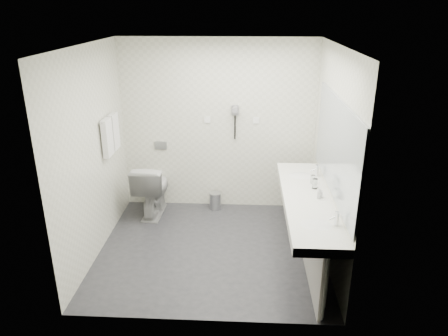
{
  "coord_description": "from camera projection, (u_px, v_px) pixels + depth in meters",
  "views": [
    {
      "loc": [
        0.4,
        -4.61,
        2.9
      ],
      "look_at": [
        0.15,
        0.15,
        1.05
      ],
      "focal_mm": 33.88,
      "sensor_mm": 36.0,
      "label": 1
    }
  ],
  "objects": [
    {
      "name": "soap_bottle_a",
      "position": [
        320.0,
        193.0,
        4.8
      ],
      "size": [
        0.05,
        0.05,
        0.11
      ],
      "primitive_type": "imported",
      "rotation": [
        0.0,
        0.0,
        0.01
      ],
      "color": "beige",
      "rests_on": "vanity_counter"
    },
    {
      "name": "glass_right",
      "position": [
        313.0,
        179.0,
        5.16
      ],
      "size": [
        0.08,
        0.08,
        0.11
      ],
      "primitive_type": "cylinder",
      "rotation": [
        0.0,
        0.0,
        -0.42
      ],
      "color": "silver",
      "rests_on": "vanity_counter"
    },
    {
      "name": "vanity_panel",
      "position": [
        307.0,
        233.0,
        4.99
      ],
      "size": [
        0.03,
        2.15,
        0.75
      ],
      "primitive_type": "cube",
      "color": "gray",
      "rests_on": "floor"
    },
    {
      "name": "faucet_far",
      "position": [
        317.0,
        170.0,
        5.39
      ],
      "size": [
        0.04,
        0.04,
        0.15
      ],
      "primitive_type": "cylinder",
      "color": "silver",
      "rests_on": "vanity_counter"
    },
    {
      "name": "floor",
      "position": [
        212.0,
        249.0,
        5.37
      ],
      "size": [
        2.8,
        2.8,
        0.0
      ],
      "primitive_type": "plane",
      "color": "#2B2A2F",
      "rests_on": "ground"
    },
    {
      "name": "ceiling",
      "position": [
        209.0,
        45.0,
        4.46
      ],
      "size": [
        2.8,
        2.8,
        0.0
      ],
      "primitive_type": "plane",
      "rotation": [
        3.14,
        0.0,
        0.0
      ],
      "color": "white",
      "rests_on": "wall_back"
    },
    {
      "name": "towel_near",
      "position": [
        107.0,
        138.0,
        5.33
      ],
      "size": [
        0.07,
        0.24,
        0.48
      ],
      "primitive_type": "cube",
      "color": "white",
      "rests_on": "towel_rail"
    },
    {
      "name": "switch_plate_b",
      "position": [
        256.0,
        120.0,
        6.05
      ],
      "size": [
        0.09,
        0.02,
        0.09
      ],
      "primitive_type": "cube",
      "color": "white",
      "rests_on": "wall_back"
    },
    {
      "name": "wall_back",
      "position": [
        218.0,
        126.0,
        6.12
      ],
      "size": [
        2.8,
        0.0,
        2.8
      ],
      "primitive_type": "plane",
      "rotation": [
        1.57,
        0.0,
        0.0
      ],
      "color": "silver",
      "rests_on": "floor"
    },
    {
      "name": "bin_lid",
      "position": [
        215.0,
        193.0,
        6.33
      ],
      "size": [
        0.18,
        0.18,
        0.02
      ],
      "primitive_type": "cylinder",
      "color": "#B2B5BA",
      "rests_on": "pedal_bin"
    },
    {
      "name": "vanity_post_far",
      "position": [
        299.0,
        196.0,
        5.95
      ],
      "size": [
        0.06,
        0.06,
        0.75
      ],
      "primitive_type": "cylinder",
      "color": "silver",
      "rests_on": "floor"
    },
    {
      "name": "toilet",
      "position": [
        152.0,
        189.0,
        6.15
      ],
      "size": [
        0.48,
        0.8,
        0.79
      ],
      "primitive_type": "imported",
      "rotation": [
        0.0,
        0.0,
        3.09
      ],
      "color": "white",
      "rests_on": "floor"
    },
    {
      "name": "wall_right",
      "position": [
        332.0,
        159.0,
        4.85
      ],
      "size": [
        0.0,
        2.6,
        2.6
      ],
      "primitive_type": "plane",
      "rotation": [
        1.57,
        0.0,
        -1.57
      ],
      "color": "silver",
      "rests_on": "floor"
    },
    {
      "name": "glass_left",
      "position": [
        315.0,
        184.0,
        5.02
      ],
      "size": [
        0.07,
        0.07,
        0.12
      ],
      "primitive_type": "cylinder",
      "rotation": [
        0.0,
        0.0,
        0.06
      ],
      "color": "silver",
      "rests_on": "vanity_counter"
    },
    {
      "name": "dryer_cradle",
      "position": [
        235.0,
        110.0,
        5.99
      ],
      "size": [
        0.1,
        0.04,
        0.14
      ],
      "primitive_type": "cube",
      "color": "gray",
      "rests_on": "wall_back"
    },
    {
      "name": "basin_near",
      "position": [
        316.0,
        226.0,
        4.22
      ],
      "size": [
        0.4,
        0.31,
        0.05
      ],
      "primitive_type": "ellipsoid",
      "color": "white",
      "rests_on": "vanity_counter"
    },
    {
      "name": "flush_plate",
      "position": [
        161.0,
        145.0,
        6.26
      ],
      "size": [
        0.18,
        0.02,
        0.12
      ],
      "primitive_type": "cube",
      "color": "#B2B5BA",
      "rests_on": "wall_back"
    },
    {
      "name": "dryer_barrel",
      "position": [
        235.0,
        109.0,
        5.92
      ],
      "size": [
        0.08,
        0.14,
        0.08
      ],
      "primitive_type": "cylinder",
      "rotation": [
        1.57,
        0.0,
        0.0
      ],
      "color": "gray",
      "rests_on": "dryer_cradle"
    },
    {
      "name": "vanity_counter",
      "position": [
        307.0,
        201.0,
        4.84
      ],
      "size": [
        0.55,
        2.2,
        0.1
      ],
      "primitive_type": "cube",
      "color": "white",
      "rests_on": "floor"
    },
    {
      "name": "dryer_cord",
      "position": [
        235.0,
        127.0,
        6.07
      ],
      "size": [
        0.02,
        0.02,
        0.35
      ],
      "primitive_type": "cylinder",
      "color": "black",
      "rests_on": "dryer_cradle"
    },
    {
      "name": "faucet_near",
      "position": [
        337.0,
        218.0,
        4.18
      ],
      "size": [
        0.04,
        0.04,
        0.15
      ],
      "primitive_type": "cylinder",
      "color": "silver",
      "rests_on": "vanity_counter"
    },
    {
      "name": "mirror",
      "position": [
        336.0,
        147.0,
        4.59
      ],
      "size": [
        0.02,
        2.2,
        1.05
      ],
      "primitive_type": "cube",
      "color": "#B2BCC6",
      "rests_on": "wall_right"
    },
    {
      "name": "basin_far",
      "position": [
        301.0,
        177.0,
        5.43
      ],
      "size": [
        0.4,
        0.31,
        0.05
      ],
      "primitive_type": "ellipsoid",
      "color": "white",
      "rests_on": "vanity_counter"
    },
    {
      "name": "vanity_post_near",
      "position": [
        324.0,
        289.0,
        4.02
      ],
      "size": [
        0.06,
        0.06,
        0.75
      ],
      "primitive_type": "cylinder",
      "color": "silver",
      "rests_on": "floor"
    },
    {
      "name": "pedal_bin",
      "position": [
        215.0,
        201.0,
        6.38
      ],
      "size": [
        0.18,
        0.18,
        0.25
      ],
      "primitive_type": "cylinder",
      "rotation": [
        0.0,
        0.0,
        -0.03
      ],
      "color": "#B2B5BA",
      "rests_on": "floor"
    },
    {
      "name": "wall_front",
      "position": [
        198.0,
        206.0,
        3.7
      ],
      "size": [
        2.8,
        0.0,
        2.8
      ],
      "primitive_type": "plane",
      "rotation": [
        -1.57,
        0.0,
        0.0
      ],
      "color": "silver",
      "rests_on": "floor"
    },
    {
      "name": "soap_bottle_c",
      "position": [
        319.0,
        193.0,
        4.76
      ],
      "size": [
        0.06,
        0.06,
        0.12
      ],
      "primitive_type": "imported",
      "rotation": [
        0.0,
        0.0,
        0.41
      ],
      "color": "beige",
      "rests_on": "vanity_counter"
    },
    {
      "name": "switch_plate_a",
      "position": [
        207.0,
        120.0,
        6.08
      ],
      "size": [
        0.09,
        0.02,
        0.09
      ],
      "primitive_type": "cube",
      "color": "white",
      "rests_on": "wall_back"
    },
    {
      "name": "towel_rail",
      "position": [
        108.0,
        118.0,
        5.38
      ],
      "size": [
        0.02,
        0.62,
        0.02
      ],
      "primitive_type": "cylinder",
      "rotation": [
        1.57,
        0.0,
        0.0
      ],
      "color": "silver",
      "rests_on": "wall_left"
    },
    {
      "name": "towel_far",
      "position": [
        114.0,
        131.0,
        5.59
      ],
      "size": [
        0.07,
        0.24,
        0.48
      ],
      "primitive_type": "cube",
      "color": "white",
      "rests_on": "towel_rail"
    },
    {
      "name": "wall_left",
      "position": [
        92.0,
        154.0,
        4.98
      ],
      "size": [
        0.0,
        2.6,
        2.6
      ],
      "primitive_type": "plane",
      "rotation": [
        1.57,
        0.0,
        1.57
      ],
      "color": "silver",
      "rests_on": "floor"
    }
  ]
}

